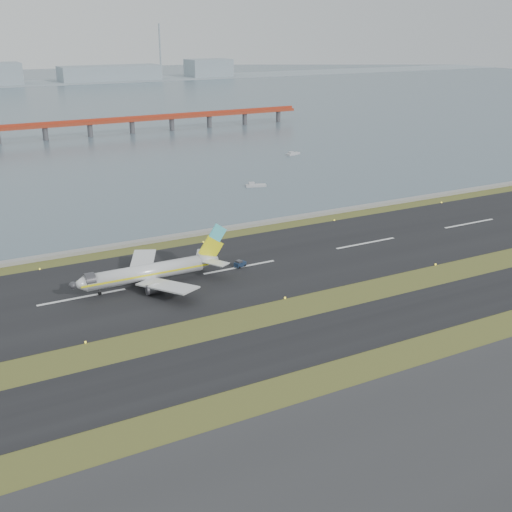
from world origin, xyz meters
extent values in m
plane|color=#3C4D1B|center=(0.00, 0.00, 0.00)|extent=(1000.00, 1000.00, 0.00)
cube|color=#2D2D2F|center=(0.00, -55.00, 0.05)|extent=(1000.00, 50.00, 0.10)
cube|color=black|center=(0.00, -12.00, 0.05)|extent=(1000.00, 18.00, 0.10)
cube|color=black|center=(0.00, 30.00, 0.05)|extent=(1000.00, 45.00, 0.10)
cube|color=#969691|center=(0.00, 60.00, 0.50)|extent=(1000.00, 2.50, 1.00)
cube|color=#A0321B|center=(20.00, 250.00, 7.50)|extent=(260.00, 5.00, 1.60)
cube|color=#A0321B|center=(20.00, 250.00, 9.00)|extent=(260.00, 0.40, 1.40)
cylinder|color=#4C4C51|center=(20.00, 250.00, 3.00)|extent=(2.80, 2.80, 7.00)
cylinder|color=#4C4C51|center=(116.00, 250.00, 3.00)|extent=(2.80, 2.80, 7.00)
cube|color=#8A99A3|center=(140.00, 620.00, 8.00)|extent=(110.00, 35.00, 16.00)
cube|color=#8A99A3|center=(260.00, 620.00, 10.00)|extent=(50.00, 35.00, 20.00)
cylinder|color=#8A99A3|center=(200.00, 620.00, 30.00)|extent=(1.80, 1.80, 60.00)
cylinder|color=silver|center=(-25.09, 29.41, 3.50)|extent=(28.00, 3.80, 3.80)
cone|color=silver|center=(-40.69, 29.41, 3.50)|extent=(3.20, 3.80, 3.80)
cone|color=silver|center=(-8.89, 29.41, 3.80)|extent=(5.00, 3.80, 3.80)
cube|color=#FFF81A|center=(-25.09, 27.49, 3.50)|extent=(31.00, 0.06, 0.45)
cube|color=#FFF81A|center=(-25.09, 31.33, 3.50)|extent=(31.00, 0.06, 0.45)
cube|color=silver|center=(-22.89, 20.91, 2.80)|extent=(11.31, 15.89, 1.66)
cube|color=silver|center=(-22.89, 37.91, 2.80)|extent=(11.31, 15.89, 1.66)
cylinder|color=#3B3A40|center=(-24.59, 23.41, 1.60)|extent=(4.20, 2.10, 2.10)
cylinder|color=#3B3A40|center=(-24.59, 35.41, 1.60)|extent=(4.20, 2.10, 2.10)
cube|color=#FFF81A|center=(-8.09, 29.41, 6.70)|extent=(6.80, 0.35, 6.85)
cube|color=#55E0F1|center=(-6.19, 29.41, 10.40)|extent=(4.85, 0.37, 4.90)
cube|color=silver|center=(-8.59, 25.61, 4.30)|extent=(5.64, 6.80, 0.22)
cube|color=silver|center=(-8.59, 33.21, 4.30)|extent=(5.64, 6.80, 0.22)
cylinder|color=black|center=(-36.09, 29.41, 0.45)|extent=(0.80, 0.28, 0.80)
cylinder|color=black|center=(-23.59, 26.61, 0.55)|extent=(1.00, 0.38, 1.00)
cylinder|color=black|center=(-23.59, 32.21, 0.55)|extent=(1.00, 0.38, 1.00)
cube|color=#16253D|center=(0.27, 30.23, 0.83)|extent=(3.33, 2.51, 1.11)
cube|color=#3B3A40|center=(-0.08, 30.11, 1.57)|extent=(1.67, 1.72, 0.65)
cylinder|color=black|center=(-0.46, 29.20, 0.32)|extent=(0.70, 0.47, 0.65)
cylinder|color=black|center=(-0.93, 30.61, 0.32)|extent=(0.70, 0.47, 0.65)
cylinder|color=black|center=(1.47, 29.85, 0.32)|extent=(0.70, 0.47, 0.65)
cylinder|color=black|center=(1.00, 31.25, 0.32)|extent=(0.70, 0.47, 0.65)
cube|color=#B4B5B9|center=(44.85, 104.09, 0.44)|extent=(8.03, 4.78, 0.99)
cube|color=#B4B5B9|center=(43.30, 104.63, 1.31)|extent=(2.64, 2.37, 0.99)
cube|color=#B4B5B9|center=(90.71, 151.59, 0.43)|extent=(7.93, 4.65, 0.97)
cube|color=#B4B5B9|center=(89.17, 151.08, 1.30)|extent=(2.60, 2.32, 0.97)
camera|label=1|loc=(-68.80, -105.77, 58.01)|focal=45.00mm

